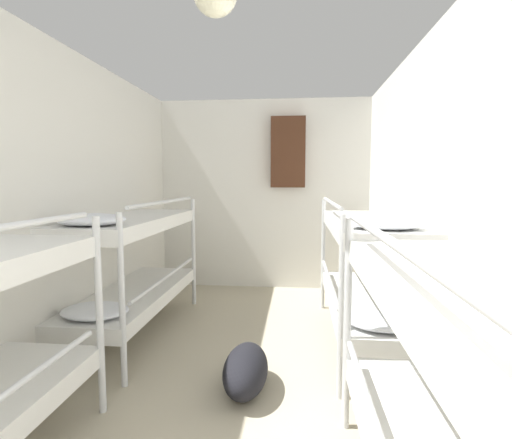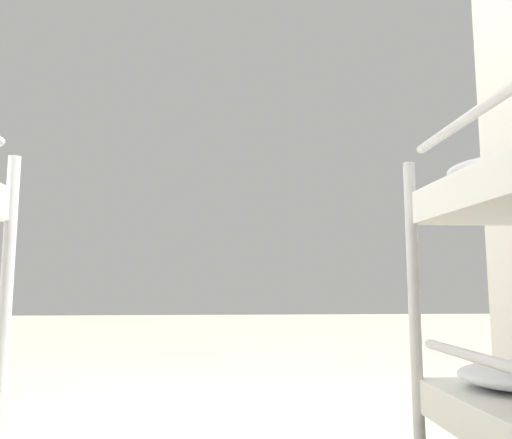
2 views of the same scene
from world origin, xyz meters
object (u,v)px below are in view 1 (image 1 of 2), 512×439
Objects in this scene: bunk_stack_left_far at (131,261)px; bunk_stack_right_far at (367,266)px; hanging_coat at (288,152)px; duffel_bag at (246,370)px; bunk_stack_right_near at (492,418)px.

bunk_stack_right_far is at bearing 0.00° from bunk_stack_left_far.
bunk_stack_left_far is 2.16× the size of hanging_coat.
duffel_bag is at bearing -94.68° from hanging_coat.
bunk_stack_left_far reaches higher than duffel_bag.
bunk_stack_right_near is 1.75m from duffel_bag.
hanging_coat reaches higher than duffel_bag.
hanging_coat is (1.38, 1.74, 1.09)m from bunk_stack_left_far.
bunk_stack_right_near is 2.21m from bunk_stack_right_far.
bunk_stack_right_far is (2.11, 0.00, 0.00)m from bunk_stack_left_far.
bunk_stack_left_far is (-2.11, 2.21, 0.00)m from bunk_stack_right_near.
bunk_stack_right_near and bunk_stack_right_far have the same top height.
bunk_stack_left_far is 1.55m from duffel_bag.
bunk_stack_right_near reaches higher than duffel_bag.
bunk_stack_right_near is 1.00× the size of bunk_stack_right_far.
bunk_stack_right_far is 3.11× the size of duffel_bag.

